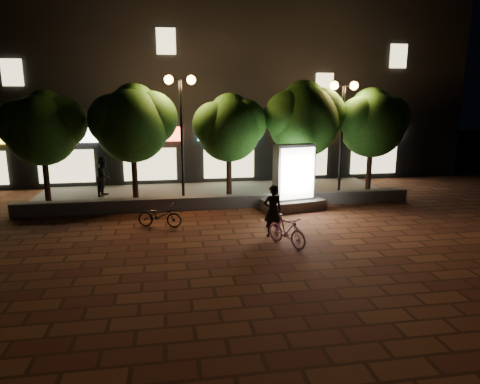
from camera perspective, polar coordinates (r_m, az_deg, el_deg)
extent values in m
plane|color=brown|center=(13.52, -0.36, -6.35)|extent=(80.00, 80.00, 0.00)
cube|color=#5F5D58|center=(17.26, -2.47, -1.30)|extent=(16.00, 0.45, 0.50)
cube|color=#5F5D58|center=(19.72, -3.35, -0.18)|extent=(16.00, 5.00, 0.08)
cube|color=black|center=(25.72, -5.11, 13.89)|extent=(28.00, 8.00, 10.00)
cube|color=silver|center=(22.21, -22.56, 7.01)|extent=(3.20, 0.12, 0.70)
cube|color=beige|center=(22.38, -22.24, 3.19)|extent=(2.60, 0.10, 1.60)
cube|color=#DB4929|center=(21.67, -12.13, 7.57)|extent=(3.20, 0.12, 0.70)
cube|color=beige|center=(21.84, -11.95, 3.65)|extent=(2.60, 0.10, 1.60)
cube|color=#48C7D1|center=(21.85, -1.50, 7.88)|extent=(3.20, 0.12, 0.70)
cube|color=beige|center=(22.03, -1.48, 3.99)|extent=(2.60, 0.10, 1.60)
cube|color=#FF6004|center=(22.75, 8.62, 7.93)|extent=(3.20, 0.12, 0.70)
cube|color=beige|center=(22.92, 8.50, 4.19)|extent=(2.60, 0.10, 1.60)
cube|color=white|center=(24.29, 17.72, 7.77)|extent=(3.20, 0.12, 0.70)
cube|color=beige|center=(24.44, 17.48, 4.27)|extent=(2.60, 0.10, 1.60)
cube|color=beige|center=(22.70, -28.26, 13.94)|extent=(0.90, 0.10, 1.20)
cube|color=beige|center=(21.73, -9.90, 19.31)|extent=(0.90, 0.10, 1.20)
cube|color=beige|center=(23.02, 11.26, 13.87)|extent=(0.90, 0.10, 1.20)
cube|color=beige|center=(24.78, 20.49, 16.71)|extent=(0.90, 0.10, 1.20)
cylinder|color=black|center=(18.97, -24.54, 1.78)|extent=(0.24, 0.24, 2.25)
sphere|color=#285E1B|center=(18.75, -25.07, 7.47)|extent=(2.80, 2.80, 2.80)
sphere|color=#285E1B|center=(18.75, -22.91, 8.59)|extent=(2.10, 2.10, 2.10)
sphere|color=#285E1B|center=(18.77, -27.13, 8.05)|extent=(1.96, 1.96, 1.96)
sphere|color=#285E1B|center=(19.03, -24.70, 9.69)|extent=(1.82, 1.82, 1.82)
cylinder|color=black|center=(18.36, -13.96, 2.37)|extent=(0.24, 0.24, 2.34)
sphere|color=#285E1B|center=(18.13, -14.29, 8.58)|extent=(3.00, 3.00, 3.00)
sphere|color=#285E1B|center=(18.26, -11.92, 9.67)|extent=(2.25, 2.25, 2.25)
sphere|color=#285E1B|center=(18.03, -16.54, 9.23)|extent=(2.10, 2.10, 2.10)
sphere|color=#285E1B|center=(18.44, -14.02, 11.00)|extent=(1.95, 1.95, 1.95)
cylinder|color=black|center=(18.49, -1.49, 2.59)|extent=(0.24, 0.24, 2.21)
sphere|color=#285E1B|center=(18.26, -1.52, 8.30)|extent=(2.70, 2.70, 2.70)
sphere|color=#285E1B|center=(18.54, 0.48, 9.30)|extent=(2.03, 2.03, 2.02)
sphere|color=#285E1B|center=(18.02, -3.39, 9.03)|extent=(1.89, 1.89, 1.89)
sphere|color=#285E1B|center=(18.58, -1.37, 10.46)|extent=(1.76, 1.76, 1.76)
cylinder|color=black|center=(19.20, 8.33, 3.18)|extent=(0.24, 0.24, 2.43)
sphere|color=#285E1B|center=(18.97, 8.53, 9.35)|extent=(3.10, 3.10, 3.10)
sphere|color=#285E1B|center=(19.40, 10.59, 10.23)|extent=(2.33, 2.33, 2.33)
sphere|color=#285E1B|center=(18.62, 6.62, 10.11)|extent=(2.17, 2.17, 2.17)
sphere|color=#285E1B|center=(19.31, 8.57, 11.70)|extent=(2.01, 2.02, 2.02)
cylinder|color=black|center=(20.41, 16.93, 3.12)|extent=(0.24, 0.24, 2.29)
sphere|color=#285E1B|center=(20.20, 17.28, 8.57)|extent=(2.90, 2.90, 2.90)
sphere|color=#285E1B|center=(20.69, 18.91, 9.38)|extent=(2.18, 2.17, 2.17)
sphere|color=#285E1B|center=(19.76, 15.81, 9.31)|extent=(2.03, 2.03, 2.03)
sphere|color=#285E1B|center=(20.52, 17.23, 10.66)|extent=(1.89, 1.88, 1.88)
cylinder|color=black|center=(17.93, -7.81, 6.68)|extent=(0.12, 0.12, 5.00)
cylinder|color=black|center=(17.85, -8.05, 14.68)|extent=(0.90, 0.08, 0.08)
sphere|color=#F8913E|center=(17.84, -9.54, 14.64)|extent=(0.36, 0.36, 0.36)
sphere|color=#F8913E|center=(17.87, -6.56, 14.72)|extent=(0.36, 0.36, 0.36)
cylinder|color=black|center=(19.44, 13.43, 6.61)|extent=(0.12, 0.12, 4.80)
cylinder|color=black|center=(19.36, 13.80, 13.69)|extent=(0.90, 0.08, 0.08)
sphere|color=#F8913E|center=(19.19, 12.53, 13.76)|extent=(0.36, 0.36, 0.36)
sphere|color=#F8913E|center=(19.54, 15.05, 13.61)|extent=(0.36, 0.36, 0.36)
cube|color=#5F5D58|center=(17.14, 7.12, -1.66)|extent=(2.60, 1.67, 0.40)
cube|color=#4C4C51|center=(16.87, 7.24, 2.63)|extent=(1.68, 0.86, 2.20)
cube|color=white|center=(16.62, 7.72, 2.47)|extent=(1.43, 0.33, 2.00)
cube|color=white|center=(17.12, 6.78, 2.79)|extent=(1.43, 0.33, 2.00)
imported|color=#CD80B8|center=(12.90, 6.29, -5.18)|extent=(1.13, 1.57, 0.93)
imported|color=black|center=(13.62, 4.42, -2.53)|extent=(0.66, 0.47, 1.69)
imported|color=black|center=(14.92, -10.72, -3.12)|extent=(1.63, 0.96, 0.81)
imported|color=black|center=(19.85, -17.78, 2.03)|extent=(0.86, 0.99, 1.76)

